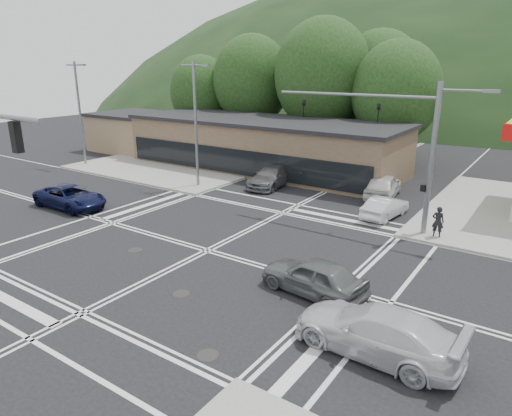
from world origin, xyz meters
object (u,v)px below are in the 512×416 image
Objects in this scene: car_grey_center at (314,276)px; car_queue_a at (385,207)px; car_blue_west at (70,197)px; car_northbound at (272,176)px; car_silver_east at (376,331)px; car_queue_b at (383,186)px; pedestrian at (438,222)px.

car_grey_center is 10.90m from car_queue_a.
car_blue_west is 0.98× the size of car_northbound.
car_blue_west is 21.94m from car_silver_east.
car_grey_center is at bearing 90.26° from car_queue_b.
car_silver_east is 3.26× the size of pedestrian.
car_queue_b is (-5.92, 17.36, 0.06)m from car_silver_east.
car_grey_center is at bearing 67.21° from pedestrian.
car_grey_center is 0.84× the size of car_northbound.
car_queue_b is (-1.59, 4.10, 0.20)m from car_queue_a.
car_blue_west is at bearing 31.60° from car_queue_b.
car_northbound is at bearing -136.24° from car_silver_east.
car_blue_west is 20.69m from car_queue_b.
car_silver_east is 20.87m from car_northbound.
pedestrian reaches higher than car_queue_b.
car_queue_a is at bearing -159.68° from car_silver_east.
car_northbound reaches higher than car_queue_a.
car_grey_center is 4.19m from car_silver_east.
car_blue_west is 14.10m from car_northbound.
car_queue_b is (-2.47, 14.97, 0.09)m from car_grey_center.
car_blue_west is at bearing -97.88° from car_silver_east.
car_blue_west is 19.66m from car_queue_a.
car_queue_a is 4.41m from car_queue_b.
car_queue_b is (15.68, 13.50, 0.13)m from car_blue_west.
pedestrian reaches higher than car_queue_a.
car_queue_a is at bearing -18.45° from car_northbound.
car_silver_east is 13.94m from car_queue_a.
car_grey_center is 16.83m from car_northbound.
car_silver_east reaches higher than car_queue_a.
car_silver_east is (3.44, -2.39, 0.03)m from car_grey_center.
pedestrian is at bearing 157.76° from car_queue_a.
car_queue_b is at bearing -164.05° from car_grey_center.
car_blue_west is 1.16× the size of car_grey_center.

